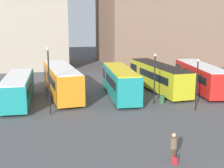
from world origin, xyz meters
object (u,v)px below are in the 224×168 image
at_px(bus_2, 120,82).
at_px(lamp_post_2, 197,80).
at_px(bus_3, 158,76).
at_px(lamp_post_3, 49,76).
at_px(trash_bin, 162,100).
at_px(bus_0, 18,88).
at_px(suitcase, 175,160).
at_px(lamp_post_0, 155,74).
at_px(traveler, 174,144).
at_px(bus_1, 62,80).
at_px(bus_4, 201,77).

distance_m(bus_2, lamp_post_2, 8.55).
xyz_separation_m(bus_3, lamp_post_3, (-12.77, -6.86, 1.81)).
height_order(bus_3, trash_bin, bus_3).
bearing_deg(bus_0, suitcase, -146.12).
height_order(lamp_post_0, lamp_post_3, lamp_post_3).
height_order(traveler, lamp_post_2, lamp_post_2).
xyz_separation_m(suitcase, lamp_post_3, (-6.78, 11.46, 3.23)).
relative_size(bus_0, lamp_post_2, 2.05).
height_order(bus_1, lamp_post_0, lamp_post_0).
relative_size(bus_2, lamp_post_3, 1.70).
xyz_separation_m(bus_1, trash_bin, (9.53, -5.40, -1.36)).
relative_size(bus_2, lamp_post_2, 2.10).
height_order(lamp_post_0, trash_bin, lamp_post_0).
bearing_deg(bus_0, bus_3, -79.45).
bearing_deg(bus_2, suitcase, -179.20).
bearing_deg(lamp_post_0, bus_0, 165.80).
bearing_deg(lamp_post_3, bus_2, 31.30).
relative_size(bus_3, lamp_post_2, 2.55).
relative_size(lamp_post_0, trash_bin, 5.91).
relative_size(traveler, lamp_post_3, 0.29).
distance_m(traveler, trash_bin, 12.78).
relative_size(bus_4, lamp_post_3, 1.95).
xyz_separation_m(bus_0, lamp_post_3, (3.00, -4.67, 1.99)).
bearing_deg(lamp_post_2, suitcase, -123.34).
bearing_deg(bus_1, bus_2, -112.37).
distance_m(bus_3, lamp_post_3, 14.60).
xyz_separation_m(traveler, suitcase, (-0.10, -0.51, -0.79)).
xyz_separation_m(bus_2, suitcase, (-0.80, -16.07, -1.44)).
distance_m(bus_2, bus_3, 5.66).
height_order(bus_0, traveler, bus_0).
bearing_deg(lamp_post_2, trash_bin, 126.69).
distance_m(bus_0, traveler, 18.49).
relative_size(bus_0, bus_1, 0.86).
xyz_separation_m(lamp_post_0, lamp_post_2, (2.93, -3.08, -0.10)).
xyz_separation_m(bus_3, traveler, (-5.89, -17.81, -0.64)).
relative_size(suitcase, lamp_post_0, 0.14).
distance_m(bus_1, bus_3, 11.30).
relative_size(bus_2, traveler, 5.77).
distance_m(bus_4, trash_bin, 8.06).
xyz_separation_m(bus_2, bus_4, (10.02, 1.00, -0.04)).
distance_m(bus_0, bus_2, 10.58).
xyz_separation_m(suitcase, lamp_post_0, (3.45, 12.78, 2.74)).
bearing_deg(lamp_post_2, bus_3, 92.60).
relative_size(lamp_post_0, lamp_post_3, 0.84).
height_order(bus_0, bus_2, bus_2).
relative_size(suitcase, lamp_post_3, 0.12).
relative_size(bus_3, trash_bin, 14.45).
bearing_deg(bus_3, traveler, 157.77).
xyz_separation_m(bus_0, trash_bin, (14.01, -3.54, -1.07)).
bearing_deg(bus_0, lamp_post_0, -101.55).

